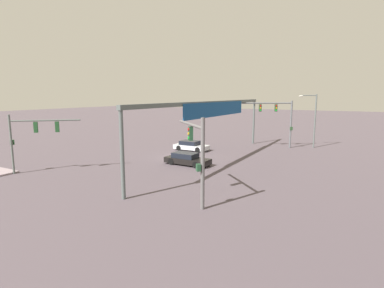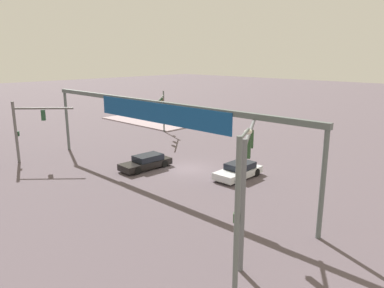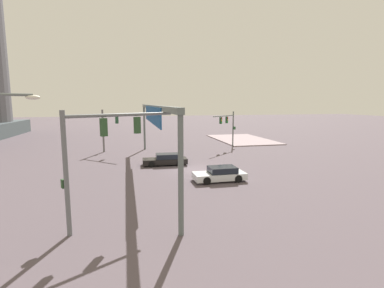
{
  "view_description": "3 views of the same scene",
  "coord_description": "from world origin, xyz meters",
  "px_view_note": "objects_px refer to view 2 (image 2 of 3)",
  "views": [
    {
      "loc": [
        28.79,
        17.73,
        7.01
      ],
      "look_at": [
        -0.54,
        1.17,
        1.56
      ],
      "focal_mm": 28.63,
      "sensor_mm": 36.0,
      "label": 1
    },
    {
      "loc": [
        -21.27,
        21.64,
        9.66
      ],
      "look_at": [
        1.87,
        -2.43,
        1.51
      ],
      "focal_mm": 34.05,
      "sensor_mm": 36.0,
      "label": 2
    },
    {
      "loc": [
        -27.16,
        6.43,
        6.58
      ],
      "look_at": [
        -2.1,
        0.66,
        2.88
      ],
      "focal_mm": 26.95,
      "sensor_mm": 36.0,
      "label": 3
    }
  ],
  "objects_px": {
    "traffic_signal_near_corner": "(27,123)",
    "traffic_signal_opposite_side": "(246,170)",
    "traffic_signal_cross_street": "(162,106)",
    "sedan_car_approaching": "(239,171)",
    "streetlamp_curved_arm": "(238,214)",
    "sedan_car_waiting_far": "(146,162)"
  },
  "relations": [
    {
      "from": "streetlamp_curved_arm",
      "to": "sedan_car_approaching",
      "type": "height_order",
      "value": "streetlamp_curved_arm"
    },
    {
      "from": "traffic_signal_near_corner",
      "to": "sedan_car_waiting_far",
      "type": "relative_size",
      "value": 1.2
    },
    {
      "from": "traffic_signal_cross_street",
      "to": "streetlamp_curved_arm",
      "type": "distance_m",
      "value": 33.04
    },
    {
      "from": "streetlamp_curved_arm",
      "to": "sedan_car_approaching",
      "type": "xyz_separation_m",
      "value": [
        9.59,
        -13.04,
        -3.57
      ]
    },
    {
      "from": "traffic_signal_opposite_side",
      "to": "streetlamp_curved_arm",
      "type": "bearing_deg",
      "value": -178.56
    },
    {
      "from": "traffic_signal_near_corner",
      "to": "sedan_car_waiting_far",
      "type": "bearing_deg",
      "value": -11.97
    },
    {
      "from": "traffic_signal_cross_street",
      "to": "sedan_car_waiting_far",
      "type": "xyz_separation_m",
      "value": [
        -9.56,
        10.45,
        -3.06
      ]
    },
    {
      "from": "traffic_signal_opposite_side",
      "to": "sedan_car_approaching",
      "type": "relative_size",
      "value": 1.42
    },
    {
      "from": "traffic_signal_opposite_side",
      "to": "traffic_signal_cross_street",
      "type": "distance_m",
      "value": 28.85
    },
    {
      "from": "traffic_signal_near_corner",
      "to": "traffic_signal_cross_street",
      "type": "bearing_deg",
      "value": 45.33
    },
    {
      "from": "traffic_signal_near_corner",
      "to": "streetlamp_curved_arm",
      "type": "xyz_separation_m",
      "value": [
        -26.11,
        3.2,
        0.49
      ]
    },
    {
      "from": "traffic_signal_opposite_side",
      "to": "streetlamp_curved_arm",
      "type": "xyz_separation_m",
      "value": [
        -2.42,
        3.83,
        -0.21
      ]
    },
    {
      "from": "sedan_car_approaching",
      "to": "sedan_car_waiting_far",
      "type": "distance_m",
      "value": 8.14
    },
    {
      "from": "streetlamp_curved_arm",
      "to": "traffic_signal_near_corner",
      "type": "bearing_deg",
      "value": 56.31
    },
    {
      "from": "traffic_signal_near_corner",
      "to": "traffic_signal_opposite_side",
      "type": "height_order",
      "value": "traffic_signal_opposite_side"
    },
    {
      "from": "traffic_signal_opposite_side",
      "to": "streetlamp_curved_arm",
      "type": "height_order",
      "value": "streetlamp_curved_arm"
    },
    {
      "from": "traffic_signal_cross_street",
      "to": "sedan_car_approaching",
      "type": "xyz_separation_m",
      "value": [
        -16.83,
        6.79,
        -3.06
      ]
    },
    {
      "from": "traffic_signal_opposite_side",
      "to": "traffic_signal_cross_street",
      "type": "height_order",
      "value": "traffic_signal_opposite_side"
    },
    {
      "from": "traffic_signal_cross_street",
      "to": "sedan_car_waiting_far",
      "type": "relative_size",
      "value": 1.12
    },
    {
      "from": "sedan_car_approaching",
      "to": "traffic_signal_opposite_side",
      "type": "bearing_deg",
      "value": 37.58
    },
    {
      "from": "traffic_signal_cross_street",
      "to": "streetlamp_curved_arm",
      "type": "height_order",
      "value": "streetlamp_curved_arm"
    },
    {
      "from": "sedan_car_approaching",
      "to": "traffic_signal_cross_street",
      "type": "bearing_deg",
      "value": -112.32
    }
  ]
}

